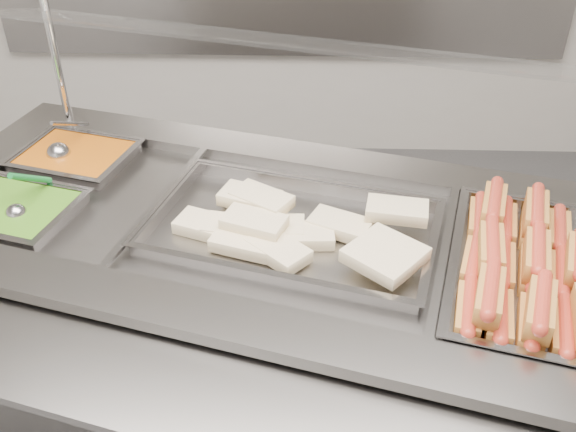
{
  "coord_description": "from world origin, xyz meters",
  "views": [
    {
      "loc": [
        0.14,
        -0.91,
        1.88
      ],
      "look_at": [
        0.1,
        0.42,
        0.95
      ],
      "focal_mm": 40.0,
      "sensor_mm": 36.0,
      "label": 1
    }
  ],
  "objects_px": {
    "pan_wraps": "(292,233)",
    "steam_counter": "(271,347)",
    "sneeze_guard": "(295,48)",
    "pan_hotdogs": "(528,282)",
    "serving_spoon": "(19,207)",
    "ladle": "(60,152)"
  },
  "relations": [
    {
      "from": "pan_wraps",
      "to": "pan_hotdogs",
      "type": "bearing_deg",
      "value": -15.48
    },
    {
      "from": "pan_hotdogs",
      "to": "pan_wraps",
      "type": "distance_m",
      "value": 0.58
    },
    {
      "from": "sneeze_guard",
      "to": "ladle",
      "type": "relative_size",
      "value": 8.6
    },
    {
      "from": "ladle",
      "to": "serving_spoon",
      "type": "height_order",
      "value": "serving_spoon"
    },
    {
      "from": "pan_wraps",
      "to": "steam_counter",
      "type": "bearing_deg",
      "value": 164.52
    },
    {
      "from": "sneeze_guard",
      "to": "pan_hotdogs",
      "type": "height_order",
      "value": "sneeze_guard"
    },
    {
      "from": "pan_hotdogs",
      "to": "pan_wraps",
      "type": "height_order",
      "value": "same"
    },
    {
      "from": "ladle",
      "to": "steam_counter",
      "type": "bearing_deg",
      "value": -26.27
    },
    {
      "from": "steam_counter",
      "to": "serving_spoon",
      "type": "xyz_separation_m",
      "value": [
        -0.65,
        0.02,
        0.48
      ]
    },
    {
      "from": "steam_counter",
      "to": "pan_wraps",
      "type": "distance_m",
      "value": 0.44
    },
    {
      "from": "serving_spoon",
      "to": "sneeze_guard",
      "type": "bearing_deg",
      "value": 15.45
    },
    {
      "from": "steam_counter",
      "to": "pan_wraps",
      "type": "bearing_deg",
      "value": -15.48
    },
    {
      "from": "steam_counter",
      "to": "sneeze_guard",
      "type": "height_order",
      "value": "sneeze_guard"
    },
    {
      "from": "ladle",
      "to": "serving_spoon",
      "type": "xyz_separation_m",
      "value": [
        -0.01,
        -0.3,
        0.0
      ]
    },
    {
      "from": "sneeze_guard",
      "to": "pan_hotdogs",
      "type": "bearing_deg",
      "value": -34.75
    },
    {
      "from": "steam_counter",
      "to": "pan_wraps",
      "type": "height_order",
      "value": "pan_wraps"
    },
    {
      "from": "pan_wraps",
      "to": "ladle",
      "type": "relative_size",
      "value": 3.93
    },
    {
      "from": "pan_wraps",
      "to": "sneeze_guard",
      "type": "bearing_deg",
      "value": 89.87
    },
    {
      "from": "sneeze_guard",
      "to": "serving_spoon",
      "type": "height_order",
      "value": "sneeze_guard"
    },
    {
      "from": "sneeze_guard",
      "to": "steam_counter",
      "type": "bearing_deg",
      "value": -105.47
    },
    {
      "from": "pan_hotdogs",
      "to": "steam_counter",
      "type": "bearing_deg",
      "value": 164.52
    },
    {
      "from": "pan_wraps",
      "to": "serving_spoon",
      "type": "bearing_deg",
      "value": 177.04
    }
  ]
}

